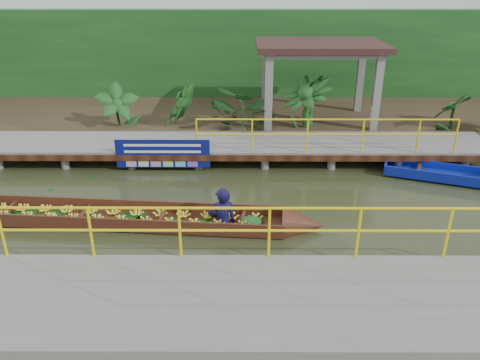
{
  "coord_description": "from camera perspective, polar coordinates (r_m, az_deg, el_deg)",
  "views": [
    {
      "loc": [
        0.31,
        -10.3,
        5.44
      ],
      "look_at": [
        0.26,
        0.5,
        0.6
      ],
      "focal_mm": 35.0,
      "sensor_mm": 36.0,
      "label": 1
    }
  ],
  "objects": [
    {
      "name": "land_strip",
      "position": [
        18.55,
        -0.72,
        7.81
      ],
      "size": [
        30.0,
        8.0,
        0.45
      ],
      "primitive_type": "cube",
      "color": "#302318",
      "rests_on": "ground"
    },
    {
      "name": "ground",
      "position": [
        11.65,
        -1.31,
        -3.7
      ],
      "size": [
        80.0,
        80.0,
        0.0
      ],
      "primitive_type": "plane",
      "color": "#262D16",
      "rests_on": "ground"
    },
    {
      "name": "pavilion",
      "position": [
        17.01,
        9.68,
        14.95
      ],
      "size": [
        4.4,
        3.0,
        3.0
      ],
      "color": "slate",
      "rests_on": "ground"
    },
    {
      "name": "far_dock",
      "position": [
        14.59,
        -0.91,
        4.27
      ],
      "size": [
        16.0,
        2.06,
        1.66
      ],
      "color": "slate",
      "rests_on": "ground"
    },
    {
      "name": "foliage_backdrop",
      "position": [
        20.59,
        -0.63,
        14.52
      ],
      "size": [
        30.0,
        0.8,
        4.0
      ],
      "primitive_type": "cube",
      "color": "#154318",
      "rests_on": "ground"
    },
    {
      "name": "blue_banner",
      "position": [
        13.87,
        -9.4,
        3.2
      ],
      "size": [
        2.76,
        0.04,
        0.86
      ],
      "color": "navy",
      "rests_on": "ground"
    },
    {
      "name": "near_dock",
      "position": [
        8.0,
        5.35,
        -15.91
      ],
      "size": [
        18.0,
        2.4,
        1.73
      ],
      "color": "slate",
      "rests_on": "ground"
    },
    {
      "name": "vendor_boat",
      "position": [
        11.2,
        -12.15,
        -3.96
      ],
      "size": [
        9.43,
        1.66,
        2.21
      ],
      "rotation": [
        0.0,
        0.0,
        -0.08
      ],
      "color": "#37160F",
      "rests_on": "ground"
    },
    {
      "name": "tropical_plants",
      "position": [
        16.3,
        7.08,
        8.49
      ],
      "size": [
        14.03,
        1.03,
        1.28
      ],
      "color": "#154318",
      "rests_on": "ground"
    },
    {
      "name": "moored_blue_boat",
      "position": [
        14.56,
        25.87,
        0.25
      ],
      "size": [
        3.37,
        1.93,
        0.78
      ],
      "rotation": [
        0.0,
        0.0,
        -0.36
      ],
      "color": "#0D1A94",
      "rests_on": "ground"
    }
  ]
}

